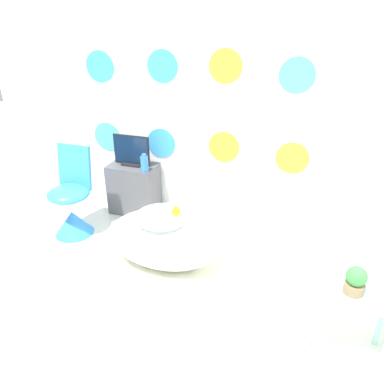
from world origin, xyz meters
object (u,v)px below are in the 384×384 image
Objects in this scene: bathtub at (163,239)px; vase at (144,164)px; tv at (132,152)px; potted_plant_left at (356,280)px; chair at (72,208)px.

vase is at bearing 124.40° from bathtub.
vase is (0.20, -0.12, -0.06)m from tv.
bathtub is 5.20× the size of potted_plant_left.
chair is at bearing 164.50° from potted_plant_left.
bathtub is 2.42× the size of tv.
tv is at bearing 129.69° from bathtub.
vase is (0.57, 0.48, 0.34)m from chair.
bathtub is 1.12m from tv.
chair reaches higher than potted_plant_left.
bathtub is at bearing -55.60° from vase.
vase reaches higher than bathtub.
potted_plant_left is at bearing -15.50° from chair.
chair reaches higher than tv.
tv is (0.37, 0.60, 0.40)m from chair.
vase is 2.23m from potted_plant_left.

